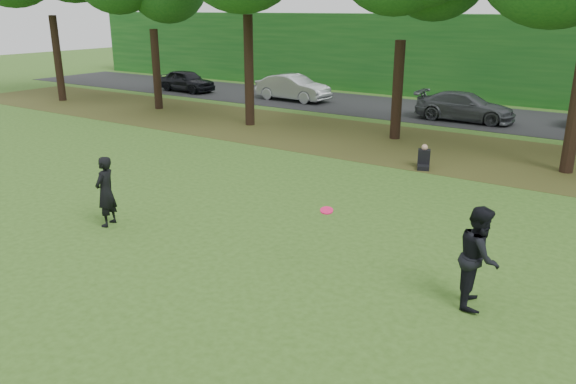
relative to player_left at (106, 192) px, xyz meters
The scene contains 9 objects.
ground 5.18m from the player_left, ahead, with size 120.00×120.00×0.00m, color #34581B.
leaf_litter 13.68m from the player_left, 68.10° to the left, with size 60.00×7.00×0.01m, color #503F1C.
street 21.30m from the player_left, 76.16° to the left, with size 70.00×7.00×0.02m, color black.
far_hedge 27.19m from the player_left, 79.19° to the left, with size 70.00×3.00×5.00m, color #17501A.
player_left is the anchor object (origin of this frame).
player_right 9.16m from the player_left, ahead, with size 0.95×0.74×1.96m, color black.
parked_cars 19.90m from the player_left, 83.52° to the left, with size 38.59×3.92×1.54m.
frisbee 6.15m from the player_left, ahead, with size 0.28×0.28×0.12m.
seated_person 10.92m from the player_left, 63.85° to the left, with size 0.64×0.83×0.83m.
Camera 1 is at (6.32, -8.38, 5.38)m, focal length 35.00 mm.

